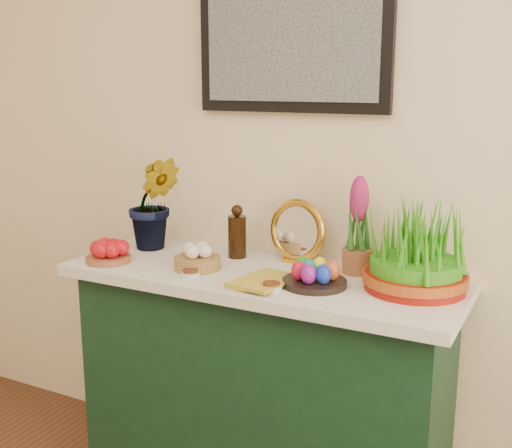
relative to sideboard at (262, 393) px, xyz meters
The scene contains 13 objects.
sideboard is the anchor object (origin of this frame).
tablecloth 0.45m from the sideboard, behind, with size 1.40×0.55×0.04m, color silver.
hyacinth_green 0.88m from the sideboard, behind, with size 0.24×0.21×0.49m, color #29681F.
apple_bowl 0.76m from the sideboard, 164.11° to the right, with size 0.19×0.19×0.08m.
garlic_basket 0.55m from the sideboard, 160.04° to the right, with size 0.17×0.17×0.09m.
vinegar_cruet 0.59m from the sideboard, 144.68° to the left, with size 0.07×0.07×0.20m.
mirror 0.60m from the sideboard, 70.98° to the left, with size 0.24×0.09×0.24m.
book 0.49m from the sideboard, 93.54° to the right, with size 0.15×0.22×0.03m, color gold.
spice_dish_left 0.54m from the sideboard, 138.03° to the right, with size 0.06×0.06×0.03m.
spice_dish_right 0.52m from the sideboard, 55.52° to the right, with size 0.07×0.07×0.03m.
egg_plate 0.55m from the sideboard, 17.51° to the right, with size 0.28×0.28×0.09m.
hyacinth_pink 0.70m from the sideboard, 24.07° to the left, with size 0.10×0.10×0.34m.
wheatgrass_sabzeh 0.79m from the sideboard, ahead, with size 0.33×0.33×0.27m.
Camera 1 is at (0.78, 0.08, 1.55)m, focal length 45.00 mm.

